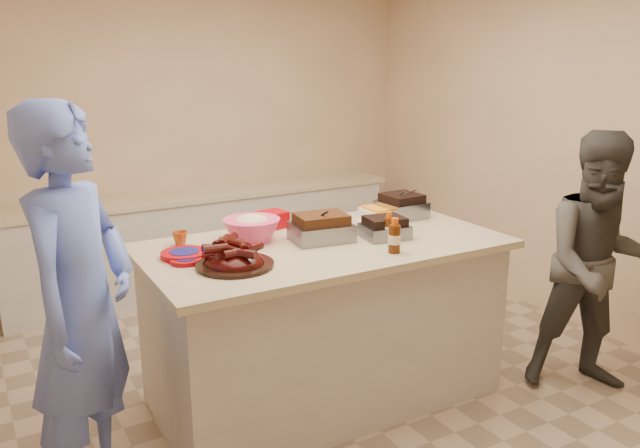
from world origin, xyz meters
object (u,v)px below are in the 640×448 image
coleslaw_bowl (252,241)px  bbq_bottle_a (394,253)px  rib_platter (235,267)px  mustard_bottle (303,242)px  plastic_cup (181,245)px  bbq_bottle_b (388,241)px  roasting_pan (401,217)px  island (324,394)px  guest_gray (585,384)px

coleslaw_bowl → bbq_bottle_a: (0.59, -0.61, 0.00)m
rib_platter → mustard_bottle: (0.52, 0.21, 0.00)m
coleslaw_bowl → bbq_bottle_a: coleslaw_bowl is taller
plastic_cup → bbq_bottle_a: bearing=-36.9°
bbq_bottle_b → plastic_cup: (-1.09, 0.55, 0.00)m
mustard_bottle → roasting_pan: bearing=12.4°
bbq_bottle_a → mustard_bottle: size_ratio=1.62×
rib_platter → coleslaw_bowl: bearing=54.9°
bbq_bottle_a → plastic_cup: size_ratio=2.22×
island → mustard_bottle: size_ratio=17.33×
bbq_bottle_a → mustard_bottle: 0.55m
bbq_bottle_b → plastic_cup: bearing=153.4°
mustard_bottle → guest_gray: bearing=-26.4°
island → plastic_cup: (-0.76, 0.37, 1.01)m
plastic_cup → rib_platter: bearing=-76.6°
island → bbq_bottle_b: size_ratio=11.64×
bbq_bottle_b → mustard_bottle: (-0.44, 0.24, 0.00)m
island → roasting_pan: size_ratio=7.68×
bbq_bottle_b → mustard_bottle: bearing=151.6°
roasting_pan → guest_gray: (0.77, -1.01, -1.01)m
mustard_bottle → bbq_bottle_a: bearing=-51.8°
coleslaw_bowl → bbq_bottle_a: bearing=-45.9°
roasting_pan → plastic_cup: roasting_pan is taller
rib_platter → coleslaw_bowl: (0.27, 0.39, 0.00)m
bbq_bottle_b → plastic_cup: 1.22m
roasting_pan → mustard_bottle: bearing=-169.2°
island → mustard_bottle: mustard_bottle is taller
rib_platter → bbq_bottle_b: size_ratio=2.25×
rib_platter → plastic_cup: bearing=103.4°
rib_platter → coleslaw_bowl: size_ratio=1.20×
rib_platter → guest_gray: 2.47m
coleslaw_bowl → bbq_bottle_b: 0.81m
mustard_bottle → plastic_cup: 0.72m
island → roasting_pan: 1.29m
rib_platter → guest_gray: bearing=-15.7°
rib_platter → plastic_cup: size_ratio=4.58×
island → plastic_cup: 1.31m
rib_platter → bbq_bottle_a: (0.87, -0.22, 0.00)m
bbq_bottle_b → plastic_cup: size_ratio=2.04×
coleslaw_bowl → plastic_cup: (-0.40, 0.13, 0.00)m
coleslaw_bowl → mustard_bottle: bearing=-35.4°
rib_platter → plastic_cup: 0.53m
roasting_pan → island: bearing=-163.5°
mustard_bottle → coleslaw_bowl: bearing=144.6°
mustard_bottle → rib_platter: bearing=-158.2°
rib_platter → bbq_bottle_a: size_ratio=2.07×
bbq_bottle_b → roasting_pan: bearing=45.1°
bbq_bottle_a → plastic_cup: bearing=143.1°
coleslaw_bowl → plastic_cup: 0.42m
bbq_bottle_b → guest_gray: bearing=-25.7°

